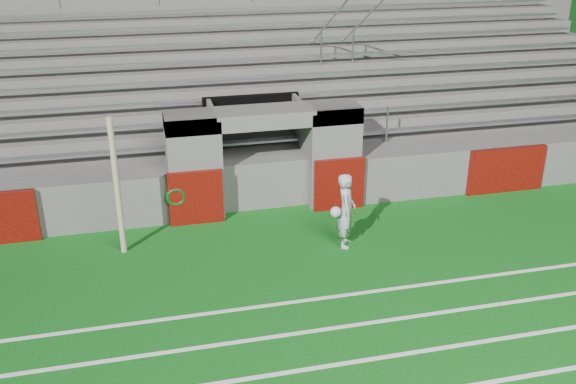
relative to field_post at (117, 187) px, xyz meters
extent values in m
plane|color=#0D5113|center=(3.55, -1.89, -1.56)|extent=(90.00, 90.00, 0.00)
cylinder|color=#BAAA8A|center=(0.00, 0.00, 0.00)|extent=(0.13, 0.13, 3.11)
cube|color=white|center=(3.55, -4.89, -1.55)|extent=(28.00, 0.09, 0.01)
cube|color=white|center=(3.55, -3.89, -1.55)|extent=(28.00, 0.09, 0.01)
cube|color=white|center=(3.55, -2.89, -1.55)|extent=(28.00, 0.09, 0.01)
cube|color=#585654|center=(11.25, 1.29, -0.93)|extent=(10.60, 0.35, 1.25)
cube|color=#585654|center=(1.75, 1.61, -0.26)|extent=(1.20, 1.00, 2.60)
cube|color=#585654|center=(5.35, 1.61, -0.26)|extent=(1.20, 1.00, 2.60)
cube|color=black|center=(3.55, 3.31, -0.31)|extent=(2.60, 0.20, 2.50)
cube|color=#585654|center=(2.40, 2.21, -0.31)|extent=(0.10, 2.20, 2.50)
cube|color=#585654|center=(4.70, 2.21, -0.31)|extent=(0.10, 2.20, 2.50)
cube|color=#585654|center=(3.55, 1.61, 0.84)|extent=(4.80, 1.00, 0.40)
cube|color=#585654|center=(3.55, 5.46, -0.41)|extent=(26.00, 8.00, 0.20)
cube|color=#585654|center=(3.55, 5.46, -1.03)|extent=(26.00, 8.00, 1.05)
cube|color=#500A06|center=(1.75, 1.06, -0.88)|extent=(1.30, 0.15, 1.35)
cube|color=#500A06|center=(5.35, 1.06, -0.88)|extent=(1.30, 0.15, 1.35)
cube|color=#500A06|center=(10.05, 1.06, -0.93)|extent=(2.20, 0.15, 1.25)
cube|color=#94979C|center=(3.55, 2.54, -0.09)|extent=(23.00, 0.28, 0.06)
cube|color=#585654|center=(3.55, 3.39, -0.12)|extent=(24.00, 0.75, 0.38)
cube|color=#94979C|center=(3.55, 3.29, 0.29)|extent=(23.00, 0.28, 0.06)
cube|color=#585654|center=(3.55, 4.14, 0.07)|extent=(24.00, 0.75, 0.76)
cube|color=#94979C|center=(3.55, 4.04, 0.67)|extent=(23.00, 0.28, 0.06)
cube|color=#585654|center=(3.55, 4.89, 0.26)|extent=(24.00, 0.75, 1.14)
cube|color=#94979C|center=(3.55, 4.79, 1.05)|extent=(23.00, 0.28, 0.06)
cube|color=#585654|center=(3.55, 5.64, 0.45)|extent=(24.00, 0.75, 1.52)
cube|color=#94979C|center=(3.55, 5.54, 1.43)|extent=(23.00, 0.28, 0.06)
cube|color=#585654|center=(3.55, 6.39, 0.64)|extent=(24.00, 0.75, 1.90)
cube|color=#94979C|center=(3.55, 6.29, 1.81)|extent=(23.00, 0.28, 0.06)
cube|color=#585654|center=(3.55, 7.14, 0.83)|extent=(24.00, 0.75, 2.28)
cube|color=#94979C|center=(3.55, 7.04, 2.19)|extent=(23.00, 0.28, 0.06)
cube|color=#585654|center=(3.55, 7.89, 1.02)|extent=(24.00, 0.75, 2.66)
cube|color=#94979C|center=(3.55, 7.79, 2.57)|extent=(23.00, 0.28, 0.06)
cube|color=#585654|center=(3.55, 8.56, 1.09)|extent=(26.00, 0.60, 5.29)
cylinder|color=#A5A8AD|center=(6.05, 2.26, 0.19)|extent=(0.05, 0.05, 1.00)
cylinder|color=#A5A8AD|center=(6.05, 5.26, 1.71)|extent=(0.05, 0.05, 1.00)
cylinder|color=#A5A8AD|center=(6.05, 5.26, 2.21)|extent=(0.05, 6.02, 3.08)
cylinder|color=#A5A8AD|center=(7.05, 2.26, 0.19)|extent=(0.05, 0.05, 1.00)
cylinder|color=#A5A8AD|center=(7.05, 5.26, 1.71)|extent=(0.05, 0.05, 1.00)
cylinder|color=#A5A8AD|center=(7.05, 5.26, 2.21)|extent=(0.05, 6.02, 3.08)
imported|color=#B4B8BE|center=(4.89, -0.87, -0.69)|extent=(0.59, 0.73, 1.73)
sphere|color=silver|center=(4.61, -0.97, -0.65)|extent=(0.24, 0.24, 0.24)
torus|color=#0C3F10|center=(1.28, 1.06, -0.81)|extent=(0.52, 0.10, 0.52)
torus|color=#0C3F11|center=(1.28, 1.01, -0.80)|extent=(0.47, 0.09, 0.47)
camera|label=1|loc=(0.61, -13.14, 5.36)|focal=40.00mm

